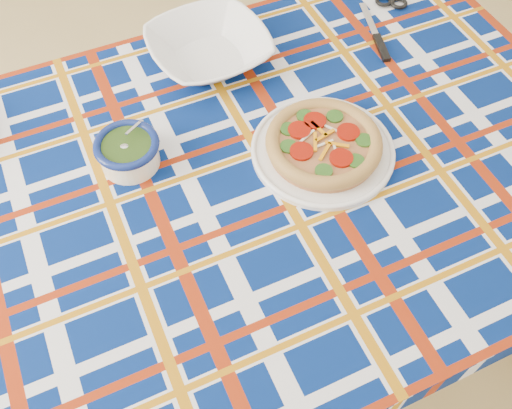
{
  "coord_description": "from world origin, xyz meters",
  "views": [
    {
      "loc": [
        0.55,
        -0.88,
        1.74
      ],
      "look_at": [
        0.59,
        -0.23,
        0.81
      ],
      "focal_mm": 40.0,
      "sensor_mm": 36.0,
      "label": 1
    }
  ],
  "objects_px": {
    "dining_table": "(233,204)",
    "pesto_bowl": "(128,150)",
    "serving_bowl": "(209,49)",
    "main_focaccia_plate": "(324,143)"
  },
  "relations": [
    {
      "from": "dining_table",
      "to": "main_focaccia_plate",
      "type": "height_order",
      "value": "main_focaccia_plate"
    },
    {
      "from": "main_focaccia_plate",
      "to": "serving_bowl",
      "type": "distance_m",
      "value": 0.39
    },
    {
      "from": "pesto_bowl",
      "to": "serving_bowl",
      "type": "distance_m",
      "value": 0.36
    },
    {
      "from": "main_focaccia_plate",
      "to": "pesto_bowl",
      "type": "distance_m",
      "value": 0.41
    },
    {
      "from": "main_focaccia_plate",
      "to": "pesto_bowl",
      "type": "xyz_separation_m",
      "value": [
        -0.41,
        -0.0,
        0.01
      ]
    },
    {
      "from": "dining_table",
      "to": "serving_bowl",
      "type": "height_order",
      "value": "serving_bowl"
    },
    {
      "from": "dining_table",
      "to": "pesto_bowl",
      "type": "xyz_separation_m",
      "value": [
        -0.22,
        0.06,
        0.12
      ]
    },
    {
      "from": "dining_table",
      "to": "pesto_bowl",
      "type": "bearing_deg",
      "value": 142.26
    },
    {
      "from": "serving_bowl",
      "to": "dining_table",
      "type": "bearing_deg",
      "value": -83.56
    },
    {
      "from": "main_focaccia_plate",
      "to": "dining_table",
      "type": "bearing_deg",
      "value": -160.96
    }
  ]
}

